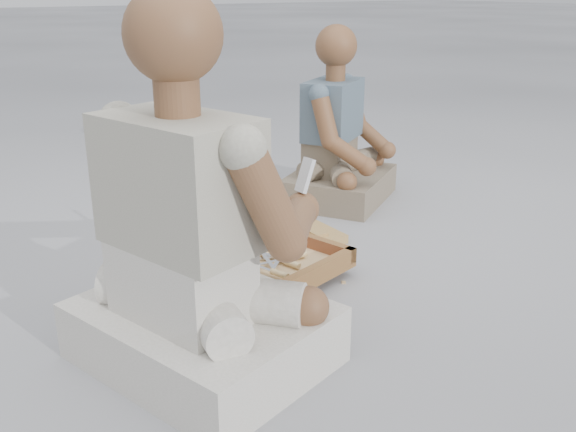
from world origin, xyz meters
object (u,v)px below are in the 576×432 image
tool_tray (262,267)px  carved_panel (268,240)px  companion (339,144)px  craftsman (197,247)px

tool_tray → carved_panel: bearing=56.3°
companion → carved_panel: bearing=-5.4°
carved_panel → tool_tray: 0.36m
tool_tray → companion: size_ratio=0.77×
carved_panel → craftsman: craftsman is taller
companion → craftsman: bearing=5.4°
tool_tray → craftsman: craftsman is taller
carved_panel → companion: 0.71m
craftsman → carved_panel: bearing=119.2°
craftsman → companion: bearing=111.0°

